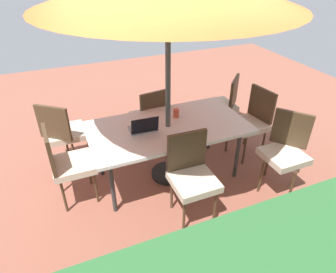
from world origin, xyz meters
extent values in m
cube|color=#935442|center=(0.00, 0.00, -0.01)|extent=(10.00, 10.00, 0.02)
cube|color=silver|center=(0.00, 0.00, 0.74)|extent=(1.92, 1.01, 0.04)
cylinder|color=#333333|center=(-0.81, -0.36, 0.36)|extent=(0.05, 0.05, 0.72)
cylinder|color=#333333|center=(0.81, -0.36, 0.36)|extent=(0.05, 0.05, 0.72)
cylinder|color=#333333|center=(-0.81, 0.36, 0.36)|extent=(0.05, 0.05, 0.72)
cylinder|color=#333333|center=(0.81, 0.36, 0.36)|extent=(0.05, 0.05, 0.72)
cylinder|color=#4C4C4C|center=(0.00, 0.00, 1.23)|extent=(0.06, 0.06, 2.46)
cylinder|color=black|center=(0.00, 0.00, 0.03)|extent=(0.44, 0.44, 0.06)
cube|color=beige|center=(1.15, -0.03, 0.49)|extent=(0.46, 0.46, 0.08)
cube|color=#4C3823|center=(1.36, -0.02, 0.76)|extent=(0.06, 0.44, 0.45)
cylinder|color=#4C3823|center=(0.97, 0.14, 0.23)|extent=(0.03, 0.03, 0.45)
cylinder|color=#4C3823|center=(0.98, -0.22, 0.23)|extent=(0.03, 0.03, 0.45)
cylinder|color=#4C3823|center=(1.33, 0.15, 0.23)|extent=(0.03, 0.03, 0.45)
cylinder|color=#4C3823|center=(1.34, -0.21, 0.23)|extent=(0.03, 0.03, 0.45)
cube|color=beige|center=(-0.01, -0.74, 0.49)|extent=(0.46, 0.46, 0.08)
cube|color=#4C3823|center=(-0.04, -0.54, 0.76)|extent=(0.44, 0.10, 0.45)
cylinder|color=#4C3823|center=(-0.16, -0.95, 0.23)|extent=(0.03, 0.03, 0.45)
cylinder|color=#4C3823|center=(0.19, -0.90, 0.23)|extent=(0.03, 0.03, 0.45)
cylinder|color=#4C3823|center=(-0.21, -0.59, 0.23)|extent=(0.03, 0.03, 0.45)
cylinder|color=#4C3823|center=(0.15, -0.54, 0.23)|extent=(0.03, 0.03, 0.45)
cube|color=beige|center=(-1.14, -0.69, 0.49)|extent=(0.46, 0.46, 0.08)
cube|color=#4C3823|center=(-1.29, -0.54, 0.76)|extent=(0.33, 0.34, 0.45)
cylinder|color=#4C3823|center=(-1.14, -0.94, 0.23)|extent=(0.03, 0.03, 0.45)
cylinder|color=#4C3823|center=(-0.89, -0.69, 0.23)|extent=(0.03, 0.03, 0.45)
cylinder|color=#4C3823|center=(-1.39, -0.69, 0.23)|extent=(0.03, 0.03, 0.45)
cylinder|color=#4C3823|center=(-1.14, -0.43, 0.23)|extent=(0.03, 0.03, 0.45)
cube|color=beige|center=(0.02, 0.76, 0.49)|extent=(0.46, 0.46, 0.08)
cube|color=#4C3823|center=(0.01, 0.55, 0.76)|extent=(0.44, 0.06, 0.45)
cylinder|color=#4C3823|center=(0.21, 0.93, 0.23)|extent=(0.03, 0.03, 0.45)
cylinder|color=#4C3823|center=(-0.15, 0.94, 0.23)|extent=(0.03, 0.03, 0.45)
cylinder|color=#4C3823|center=(0.19, 0.57, 0.23)|extent=(0.03, 0.03, 0.45)
cylinder|color=#4C3823|center=(-0.17, 0.58, 0.23)|extent=(0.03, 0.03, 0.45)
cube|color=beige|center=(-1.22, -0.03, 0.49)|extent=(0.46, 0.46, 0.08)
cube|color=#4C3823|center=(-1.43, -0.06, 0.76)|extent=(0.10, 0.44, 0.45)
cylinder|color=#4C3823|center=(-1.02, -0.19, 0.23)|extent=(0.03, 0.03, 0.45)
cylinder|color=#4C3823|center=(-1.07, 0.17, 0.23)|extent=(0.03, 0.03, 0.45)
cylinder|color=#4C3823|center=(-1.37, -0.24, 0.23)|extent=(0.03, 0.03, 0.45)
cylinder|color=#4C3823|center=(-1.42, 0.12, 0.23)|extent=(0.03, 0.03, 0.45)
cube|color=beige|center=(-1.17, 0.75, 0.49)|extent=(0.46, 0.46, 0.08)
cube|color=#4C3823|center=(-1.34, 0.62, 0.76)|extent=(0.31, 0.36, 0.45)
cylinder|color=#4C3823|center=(-0.92, 0.72, 0.23)|extent=(0.03, 0.03, 0.45)
cylinder|color=#4C3823|center=(-1.15, 1.00, 0.23)|extent=(0.03, 0.03, 0.45)
cylinder|color=#4C3823|center=(-1.20, 0.50, 0.23)|extent=(0.03, 0.03, 0.45)
cylinder|color=#4C3823|center=(-1.43, 0.78, 0.23)|extent=(0.03, 0.03, 0.45)
cube|color=beige|center=(1.14, -0.78, 0.49)|extent=(0.46, 0.46, 0.08)
cube|color=#4C3823|center=(1.27, -0.62, 0.76)|extent=(0.37, 0.30, 0.45)
cylinder|color=#4C3823|center=(0.89, -0.81, 0.23)|extent=(0.03, 0.03, 0.45)
cylinder|color=#4C3823|center=(1.17, -1.03, 0.23)|extent=(0.03, 0.03, 0.45)
cylinder|color=#4C3823|center=(1.11, -0.53, 0.23)|extent=(0.03, 0.03, 0.45)
cylinder|color=#4C3823|center=(1.40, -0.75, 0.23)|extent=(0.03, 0.03, 0.45)
cube|color=gray|center=(0.31, -0.04, 0.77)|extent=(0.33, 0.24, 0.02)
cube|color=black|center=(0.31, 0.07, 0.88)|extent=(0.32, 0.07, 0.20)
cylinder|color=#CC4C33|center=(-0.18, -0.17, 0.82)|extent=(0.07, 0.07, 0.11)
camera|label=1|loc=(1.19, 2.86, 2.57)|focal=31.77mm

